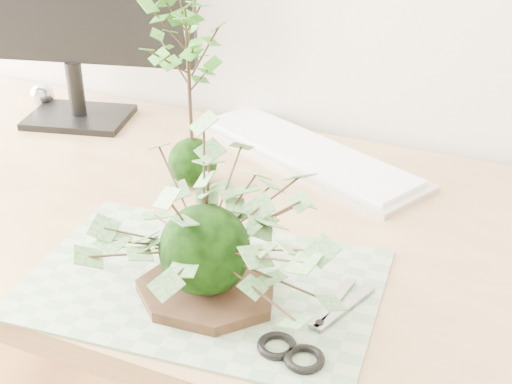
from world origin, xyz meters
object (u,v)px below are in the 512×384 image
Objects in this scene: desk at (223,258)px; ivy_kokedama at (203,212)px; keyboard at (307,153)px; maple_kokedama at (187,46)px.

desk is 4.72× the size of ivy_kokedama.
keyboard is at bearing 94.13° from ivy_kokedama.
ivy_kokedama is 0.69× the size of keyboard.
keyboard is (0.05, 0.24, 0.10)m from desk.
maple_kokedama reaches higher than keyboard.
ivy_kokedama is at bearing -61.26° from keyboard.
maple_kokedama is (-0.17, 0.27, 0.11)m from ivy_kokedama.
desk is at bearing 111.64° from ivy_kokedama.
desk is 3.26× the size of keyboard.
desk is 0.31m from ivy_kokedama.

